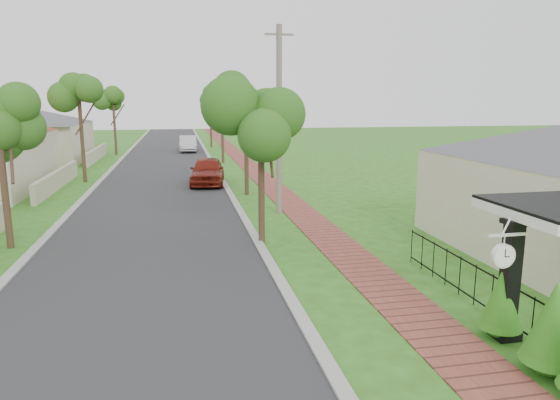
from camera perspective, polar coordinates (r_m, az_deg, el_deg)
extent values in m
plane|color=#315F16|center=(10.74, -0.14, -15.28)|extent=(160.00, 160.00, 0.00)
cube|color=#28282B|center=(29.83, -13.45, 1.68)|extent=(7.00, 120.00, 0.02)
cube|color=#9E9E99|center=(29.92, -6.45, 1.94)|extent=(0.30, 120.00, 0.10)
cube|color=#9E9E99|center=(30.19, -20.39, 1.39)|extent=(0.30, 120.00, 0.10)
cube|color=brown|center=(30.25, -1.54, 2.11)|extent=(1.50, 120.00, 0.03)
cube|color=black|center=(11.17, 24.78, -8.28)|extent=(0.30, 0.30, 2.52)
cube|color=black|center=(11.58, 24.30, -13.62)|extent=(0.48, 0.48, 0.24)
cube|color=black|center=(10.85, 25.29, -2.28)|extent=(0.42, 0.42, 0.10)
cube|color=black|center=(12.23, 23.24, -8.03)|extent=(0.03, 8.00, 0.03)
cube|color=black|center=(12.50, 22.95, -11.50)|extent=(0.03, 8.00, 0.03)
cylinder|color=black|center=(10.93, 29.11, -13.39)|extent=(0.02, 0.02, 1.00)
cylinder|color=black|center=(11.40, 26.91, -12.18)|extent=(0.02, 0.02, 1.00)
cylinder|color=black|center=(11.88, 24.91, -11.05)|extent=(0.02, 0.02, 1.00)
cylinder|color=black|center=(12.38, 23.07, -10.00)|extent=(0.02, 0.02, 1.00)
cylinder|color=black|center=(12.89, 21.39, -9.03)|extent=(0.02, 0.02, 1.00)
cylinder|color=black|center=(13.42, 19.85, -8.12)|extent=(0.02, 0.02, 1.00)
cylinder|color=black|center=(13.96, 18.44, -7.28)|extent=(0.02, 0.02, 1.00)
cylinder|color=black|center=(14.51, 17.13, -6.49)|extent=(0.02, 0.02, 1.00)
cylinder|color=black|center=(15.07, 15.93, -5.76)|extent=(0.02, 0.02, 1.00)
cylinder|color=black|center=(15.64, 14.81, -5.09)|extent=(0.02, 0.02, 1.00)
cylinder|color=#382619|center=(25.77, -3.87, 5.60)|extent=(0.22, 0.22, 4.55)
sphere|color=#1F5015|center=(25.65, -3.95, 10.95)|extent=(1.70, 1.70, 1.70)
cylinder|color=#382619|center=(39.64, -6.60, 7.77)|extent=(0.22, 0.22, 4.90)
sphere|color=#1F5015|center=(39.57, -6.69, 11.52)|extent=(1.70, 1.70, 1.70)
cylinder|color=#382619|center=(53.60, -7.90, 8.25)|extent=(0.22, 0.22, 4.20)
sphere|color=#1F5015|center=(53.53, -7.97, 10.62)|extent=(1.70, 1.70, 1.70)
cylinder|color=#382619|center=(18.53, -28.94, 0.91)|extent=(0.22, 0.22, 3.85)
cylinder|color=#382619|center=(32.01, -21.66, 6.25)|extent=(0.22, 0.22, 4.90)
sphere|color=#1F5015|center=(31.92, -22.00, 10.88)|extent=(1.70, 1.70, 1.70)
cylinder|color=#382619|center=(47.82, -18.35, 7.65)|extent=(0.22, 0.22, 4.55)
sphere|color=#1F5015|center=(47.75, -18.53, 10.53)|extent=(1.70, 1.70, 1.70)
sphere|color=#1A6514|center=(10.47, 28.42, -15.22)|extent=(0.81, 0.81, 0.81)
cone|color=#1A6514|center=(10.20, 28.78, -11.79)|extent=(0.92, 0.92, 1.35)
sphere|color=#1A6514|center=(11.48, 23.82, -12.61)|extent=(0.68, 0.68, 0.68)
cone|color=#1A6514|center=(11.25, 24.08, -9.71)|extent=(0.77, 0.77, 1.24)
cube|color=#BFB299|center=(30.48, -24.08, 2.15)|extent=(0.25, 10.00, 1.00)
cube|color=beige|center=(45.48, -28.34, 5.74)|extent=(11.00, 10.00, 3.00)
pyramid|color=#4C4C51|center=(45.37, -28.61, 8.63)|extent=(15.56, 15.56, 1.60)
cube|color=#BFB299|center=(44.15, -20.23, 4.96)|extent=(0.25, 10.00, 1.00)
imported|color=maroon|center=(29.42, -8.29, 3.30)|extent=(2.36, 4.82, 1.58)
imported|color=silver|center=(49.18, -10.45, 6.33)|extent=(1.70, 4.58, 1.50)
cylinder|color=#382619|center=(16.87, -2.15, 1.78)|extent=(0.22, 0.22, 4.05)
sphere|color=#30651D|center=(16.65, -2.20, 9.06)|extent=(2.01, 2.01, 2.01)
cylinder|color=#786B5D|center=(21.27, -0.10, 8.92)|extent=(0.24, 0.24, 7.87)
cube|color=#786B5D|center=(21.42, -0.10, 18.41)|extent=(1.20, 0.08, 0.08)
cube|color=white|center=(10.31, 24.52, -3.65)|extent=(0.79, 0.05, 0.05)
cylinder|color=white|center=(10.32, 24.23, -4.64)|extent=(0.02, 0.02, 0.34)
cylinder|color=white|center=(10.38, 24.13, -5.84)|extent=(0.48, 0.10, 0.48)
cylinder|color=white|center=(10.34, 24.30, -5.93)|extent=(0.41, 0.01, 0.41)
cylinder|color=white|center=(10.43, 23.95, -5.76)|extent=(0.41, 0.01, 0.41)
cube|color=black|center=(10.31, 24.37, -5.55)|extent=(0.02, 0.01, 0.16)
cube|color=black|center=(10.36, 24.54, -5.92)|extent=(0.10, 0.01, 0.02)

